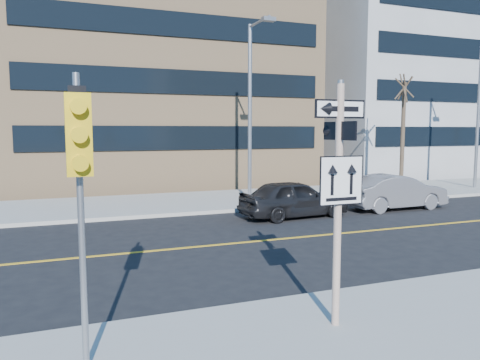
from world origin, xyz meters
name	(u,v)px	position (x,y,z in m)	size (l,w,h in m)	color
ground	(272,287)	(0.00, 0.00, 0.00)	(120.00, 120.00, 0.00)	black
far_sidewalk	(460,187)	(18.00, 12.00, 0.07)	(66.00, 6.00, 0.15)	#ABA9A0
sign_pole	(339,190)	(0.00, -2.51, 2.44)	(0.92, 0.92, 4.06)	white
traffic_signal	(79,160)	(-4.00, -2.66, 3.03)	(0.32, 0.45, 4.00)	gray
parked_car_a	(294,199)	(4.30, 7.16, 0.75)	(4.38, 1.76, 1.49)	black
parked_car_b	(395,192)	(9.27, 7.26, 0.75)	(4.58, 1.60, 1.51)	slate
streetlight_a	(252,100)	(4.00, 10.76, 4.76)	(0.55, 2.25, 8.00)	gray
street_tree_west	(404,90)	(13.00, 11.30, 5.52)	(1.80, 1.80, 6.35)	#3C3023
building_brick	(149,51)	(2.00, 25.00, 9.00)	(18.00, 18.00, 18.00)	tan
building_grey_mid	(407,83)	(24.00, 24.00, 7.50)	(20.00, 16.00, 15.00)	#9A9C9E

